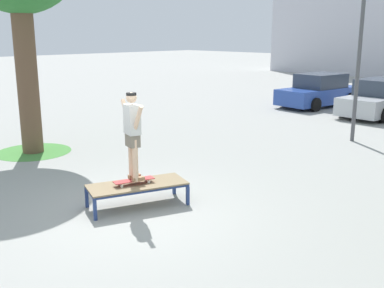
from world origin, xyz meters
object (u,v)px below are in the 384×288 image
object	(u,v)px
car_blue	(319,91)
car_silver	(380,99)
light_post	(363,15)
skater	(132,130)
skate_box	(137,186)
skateboard	(134,180)

from	to	relation	value
car_blue	car_silver	xyz separation A→B (m)	(3.10, -0.49, 0.00)
car_silver	light_post	distance (m)	6.08
skater	car_silver	bearing A→B (deg)	94.30
skater	car_blue	world-z (taller)	skater
skate_box	light_post	size ratio (longest dim) A/B	0.35
skater	car_blue	size ratio (longest dim) A/B	0.39
skater	light_post	world-z (taller)	light_post
skate_box	skateboard	distance (m)	0.14
skate_box	car_silver	bearing A→B (deg)	94.41
light_post	skater	bearing A→B (deg)	-92.35
skater	car_blue	xyz separation A→B (m)	(-4.10, 13.87, -0.84)
skateboard	skater	bearing A→B (deg)	73.97
skateboard	car_silver	xyz separation A→B (m)	(-1.01, 13.38, 0.15)
skate_box	car_blue	size ratio (longest dim) A/B	0.47
skateboard	light_post	bearing A→B (deg)	87.65
skateboard	car_blue	bearing A→B (deg)	106.48
car_silver	light_post	world-z (taller)	light_post
skate_box	skater	xyz separation A→B (m)	(-0.02, -0.06, 1.12)
skate_box	skater	world-z (taller)	skater
skateboard	car_silver	size ratio (longest dim) A/B	0.19
car_silver	light_post	xyz separation A→B (m)	(1.35, -5.04, 3.13)
car_blue	skate_box	bearing A→B (deg)	-73.37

